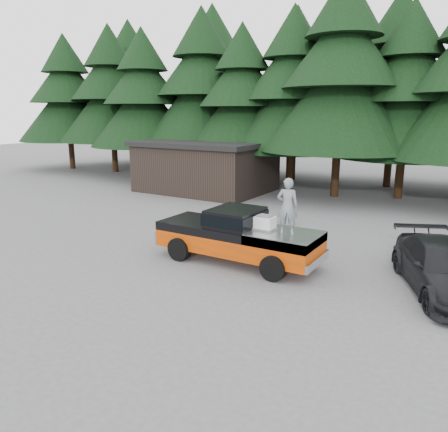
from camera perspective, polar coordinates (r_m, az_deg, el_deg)
The scene contains 8 objects.
ground at distance 15.01m, azimuth 0.57°, elevation -6.81°, with size 120.00×120.00×0.00m, color #4F4F52.
pickup_truck at distance 15.44m, azimuth 1.81°, elevation -3.63°, with size 6.00×2.04×1.33m, color #CB3B00, non-canonical shape.
truck_cab at distance 15.23m, azimuth 1.51°, elevation -0.12°, with size 1.66×1.90×0.59m, color black.
air_compressor at distance 14.73m, azimuth 5.35°, elevation -0.97°, with size 0.63×0.52×0.43m, color silver.
man_on_bed at distance 14.12m, azimuth 8.29°, elevation 1.27°, with size 0.67×0.44×1.85m, color slate.
parked_car at distance 14.41m, azimuth 26.85°, elevation -6.09°, with size 2.08×5.12×1.49m, color black.
utility_building at distance 29.25m, azimuth -2.35°, elevation 6.58°, with size 8.40×6.40×3.30m.
treeline at distance 30.14m, azimuth 19.43°, elevation 17.60°, with size 60.15×16.05×17.50m.
Camera 1 is at (7.28, -12.04, 5.24)m, focal length 35.00 mm.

